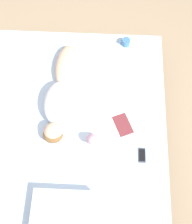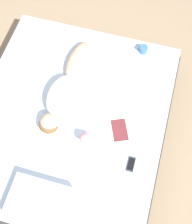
% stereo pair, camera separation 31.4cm
% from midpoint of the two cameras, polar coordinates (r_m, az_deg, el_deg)
% --- Properties ---
extents(ground_plane, '(12.00, 12.00, 0.00)m').
position_cam_midpoint_polar(ground_plane, '(3.62, -6.57, -5.07)').
color(ground_plane, '#9E8466').
extents(bed, '(1.99, 2.33, 0.49)m').
position_cam_midpoint_polar(bed, '(3.40, -6.99, -3.61)').
color(bed, '#383333').
rests_on(bed, ground_plane).
extents(person, '(0.31, 1.19, 0.22)m').
position_cam_midpoint_polar(person, '(3.21, -9.40, 2.55)').
color(person, '#DBB28E').
rests_on(person, bed).
extents(open_magazine, '(0.55, 0.49, 0.01)m').
position_cam_midpoint_polar(open_magazine, '(3.15, 3.91, -2.02)').
color(open_magazine, silver).
rests_on(open_magazine, bed).
extents(coffee_mug, '(0.12, 0.09, 0.08)m').
position_cam_midpoint_polar(coffee_mug, '(3.62, 2.96, 12.42)').
color(coffee_mug, teal).
rests_on(coffee_mug, bed).
extents(cell_phone, '(0.07, 0.15, 0.01)m').
position_cam_midpoint_polar(cell_phone, '(3.02, 5.47, -8.19)').
color(cell_phone, '#333842').
rests_on(cell_phone, bed).
extents(plush_toy, '(0.12, 0.14, 0.18)m').
position_cam_midpoint_polar(plush_toy, '(2.99, -3.61, -5.36)').
color(plush_toy, '#DB9EB2').
rests_on(plush_toy, bed).
extents(pillow, '(0.54, 0.38, 0.12)m').
position_cam_midpoint_polar(pillow, '(2.87, -9.34, -18.08)').
color(pillow, silver).
rests_on(pillow, bed).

